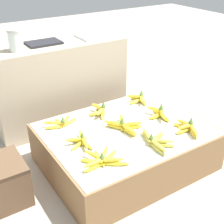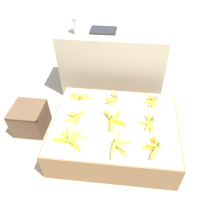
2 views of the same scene
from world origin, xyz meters
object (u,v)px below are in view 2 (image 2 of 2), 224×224
at_px(wooden_crate, 30,118).
at_px(banana_bunch_back_midleft, 114,98).
at_px(banana_bunch_front_left, 70,139).
at_px(banana_bunch_back_midright, 153,101).
at_px(glass_jar, 78,25).
at_px(banana_bunch_middle_midright, 151,122).
at_px(banana_bunch_front_midleft, 118,144).
at_px(banana_bunch_middle_midleft, 114,119).
at_px(banana_bunch_middle_left, 76,117).
at_px(foam_tray_white, 146,34).
at_px(banana_bunch_front_midright, 155,147).
at_px(banana_bunch_back_left, 81,96).

height_order(wooden_crate, banana_bunch_back_midleft, banana_bunch_back_midleft).
bearing_deg(wooden_crate, banana_bunch_front_left, -34.11).
bearing_deg(banana_bunch_back_midright, banana_bunch_back_midleft, -178.38).
bearing_deg(glass_jar, banana_bunch_middle_midright, -46.31).
xyz_separation_m(banana_bunch_front_midleft, banana_bunch_middle_midleft, (-0.06, 0.25, 0.00)).
bearing_deg(banana_bunch_front_midleft, banana_bunch_middle_left, 146.42).
distance_m(banana_bunch_front_left, banana_bunch_middle_left, 0.23).
bearing_deg(foam_tray_white, wooden_crate, -146.12).
distance_m(banana_bunch_front_midleft, banana_bunch_front_midright, 0.27).
bearing_deg(foam_tray_white, banana_bunch_front_midright, -84.32).
bearing_deg(banana_bunch_front_midright, banana_bunch_front_midleft, 179.99).
bearing_deg(banana_bunch_middle_midright, banana_bunch_middle_midleft, 179.74).
bearing_deg(wooden_crate, banana_bunch_back_midleft, 11.72).
bearing_deg(banana_bunch_front_midleft, glass_jar, 115.39).
xyz_separation_m(banana_bunch_front_left, banana_bunch_middle_midleft, (0.31, 0.23, 0.00)).
bearing_deg(banana_bunch_middle_left, banana_bunch_front_midright, -21.17).
bearing_deg(glass_jar, banana_bunch_middle_midleft, -60.89).
relative_size(banana_bunch_front_midright, banana_bunch_back_midleft, 1.18).
height_order(banana_bunch_back_midright, glass_jar, glass_jar).
bearing_deg(glass_jar, banana_bunch_front_midleft, -64.61).
relative_size(wooden_crate, banana_bunch_front_midleft, 1.02).
distance_m(banana_bunch_front_midleft, glass_jar, 1.20).
bearing_deg(banana_bunch_front_midleft, banana_bunch_front_left, 177.82).
distance_m(banana_bunch_front_midleft, foam_tray_white, 1.12).
bearing_deg(banana_bunch_front_midleft, banana_bunch_back_midright, 62.54).
height_order(banana_bunch_front_left, glass_jar, glass_jar).
relative_size(banana_bunch_front_left, banana_bunch_front_midright, 1.15).
height_order(banana_bunch_front_left, foam_tray_white, foam_tray_white).
xyz_separation_m(banana_bunch_front_midright, banana_bunch_back_midright, (0.00, 0.52, -0.00)).
bearing_deg(banana_bunch_back_midright, banana_bunch_front_midleft, -117.46).
height_order(banana_bunch_front_left, banana_bunch_front_midleft, banana_bunch_front_left).
xyz_separation_m(banana_bunch_middle_left, banana_bunch_back_left, (-0.01, 0.26, 0.00)).
xyz_separation_m(banana_bunch_middle_left, glass_jar, (-0.10, 0.75, 0.46)).
height_order(banana_bunch_front_midleft, banana_bunch_front_midright, banana_bunch_front_midright).
bearing_deg(banana_bunch_middle_midleft, banana_bunch_back_midleft, 96.33).
height_order(wooden_crate, banana_bunch_back_left, banana_bunch_back_left).
bearing_deg(banana_bunch_back_left, banana_bunch_middle_left, -86.97).
xyz_separation_m(banana_bunch_middle_midleft, banana_bunch_back_midleft, (-0.03, 0.26, 0.00)).
height_order(banana_bunch_back_left, banana_bunch_back_midright, banana_bunch_back_midright).
bearing_deg(banana_bunch_front_midleft, foam_tray_white, 80.97).
bearing_deg(banana_bunch_front_left, banana_bunch_middle_midright, 20.89).
relative_size(banana_bunch_front_midleft, glass_jar, 1.87).
distance_m(banana_bunch_middle_midright, foam_tray_white, 0.88).
height_order(banana_bunch_middle_left, banana_bunch_middle_midright, banana_bunch_middle_midright).
xyz_separation_m(glass_jar, foam_tray_white, (0.64, 0.04, -0.07)).
height_order(banana_bunch_middle_left, banana_bunch_back_midleft, banana_bunch_back_midleft).
relative_size(banana_bunch_middle_left, banana_bunch_back_midright, 1.11).
height_order(wooden_crate, banana_bunch_middle_left, banana_bunch_middle_left).
height_order(banana_bunch_front_midleft, banana_bunch_back_left, banana_bunch_back_left).
relative_size(banana_bunch_middle_left, banana_bunch_middle_midleft, 0.79).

